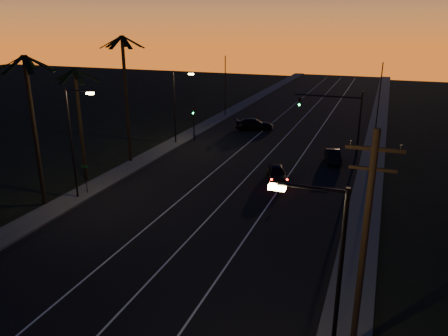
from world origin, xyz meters
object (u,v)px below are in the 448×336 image
at_px(lead_car, 276,173).
at_px(cross_car, 254,124).
at_px(signal_mast, 337,111).
at_px(right_car, 333,156).
at_px(utility_pole, 364,241).

relative_size(lead_car, cross_car, 0.84).
distance_m(signal_mast, lead_car, 11.53).
bearing_deg(lead_car, right_car, 59.59).
bearing_deg(signal_mast, utility_pole, -81.53).
height_order(signal_mast, right_car, signal_mast).
bearing_deg(utility_pole, right_car, 98.87).
relative_size(utility_pole, cross_car, 1.81).
bearing_deg(cross_car, right_car, -43.07).
bearing_deg(cross_car, utility_pole, -67.29).
bearing_deg(signal_mast, lead_car, -111.43).
xyz_separation_m(utility_pole, lead_car, (-8.40, 19.96, -4.63)).
relative_size(signal_mast, lead_car, 1.52).
bearing_deg(lead_car, cross_car, 112.58).
xyz_separation_m(signal_mast, right_car, (0.24, -2.92, -4.13)).
xyz_separation_m(lead_car, cross_car, (-7.50, 18.04, 0.07)).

